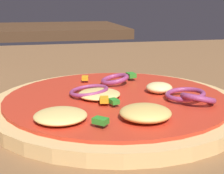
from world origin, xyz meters
name	(u,v)px	position (x,y,z in m)	size (l,w,h in m)	color
dining_table	(137,114)	(0.00, 0.00, 0.02)	(1.44, 1.04, 0.04)	brown
pizza	(117,103)	(-0.03, -0.04, 0.05)	(0.26, 0.26, 0.03)	tan
background_table	(31,31)	(-0.13, 1.16, 0.02)	(0.78, 0.52, 0.04)	#4C301C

